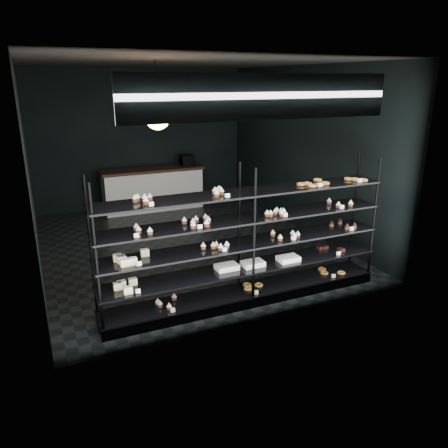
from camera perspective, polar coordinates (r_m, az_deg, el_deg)
name	(u,v)px	position (r m, az deg, el deg)	size (l,w,h in m)	color
room	(182,159)	(7.82, -5.48, 8.46)	(5.01, 6.01, 3.20)	black
display_shelf	(245,259)	(5.92, 2.70, -4.56)	(4.00, 0.50, 1.91)	black
signage	(265,97)	(5.02, 5.34, 16.22)	(3.30, 0.05, 0.50)	#0B1139
pendant_lamp	(157,117)	(6.14, -8.69, 13.66)	(0.34, 0.34, 0.90)	black
service_counter	(153,188)	(10.42, -9.20, 4.62)	(2.37, 0.65, 1.23)	silver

